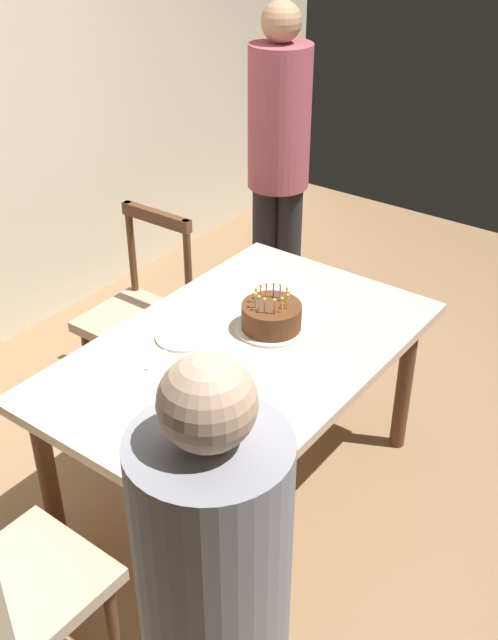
{
  "coord_description": "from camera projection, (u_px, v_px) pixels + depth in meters",
  "views": [
    {
      "loc": [
        -1.9,
        -1.45,
        2.35
      ],
      "look_at": [
        0.05,
        0.0,
        0.85
      ],
      "focal_mm": 42.28,
      "sensor_mm": 36.0,
      "label": 1
    }
  ],
  "objects": [
    {
      "name": "person_guest",
      "position": [
        279.0,
        156.0,
        3.89
      ],
      "size": [
        0.32,
        0.32,
        1.78
      ],
      "color": "#262328",
      "rests_on": "ground"
    },
    {
      "name": "plate_near_celebrant",
      "position": [
        217.0,
        427.0,
        2.46
      ],
      "size": [
        0.22,
        0.22,
        0.01
      ],
      "primitive_type": "cylinder",
      "color": "white",
      "rests_on": "dining_table"
    },
    {
      "name": "chair_spindle_back",
      "position": [
        139.0,
        317.0,
        3.61
      ],
      "size": [
        0.45,
        0.45,
        0.95
      ],
      "color": "tan",
      "rests_on": "ground"
    },
    {
      "name": "birthday_cake",
      "position": [
        271.0,
        318.0,
        2.95
      ],
      "size": [
        0.28,
        0.28,
        0.18
      ],
      "color": "silver",
      "rests_on": "dining_table"
    },
    {
      "name": "fork_near_celebrant",
      "position": [
        188.0,
        456.0,
        2.35
      ],
      "size": [
        0.18,
        0.02,
        0.01
      ],
      "primitive_type": "cube",
      "rotation": [
        0.0,
        0.0,
        -0.01
      ],
      "color": "silver",
      "rests_on": "dining_table"
    },
    {
      "name": "ground",
      "position": [
        242.0,
        491.0,
        3.26
      ],
      "size": [
        6.4,
        6.4,
        0.0
      ],
      "primitive_type": "plane",
      "color": "#93704C"
    },
    {
      "name": "dining_table",
      "position": [
        241.0,
        367.0,
        2.92
      ],
      "size": [
        1.56,
        0.99,
        0.75
      ],
      "color": "beige",
      "rests_on": "ground"
    },
    {
      "name": "person_celebrant",
      "position": [
        215.0,
        626.0,
        1.63
      ],
      "size": [
        0.32,
        0.32,
        1.63
      ],
      "color": "#262328",
      "rests_on": "ground"
    },
    {
      "name": "fork_far_side",
      "position": [
        159.0,
        357.0,
        2.81
      ],
      "size": [
        0.18,
        0.05,
        0.01
      ],
      "primitive_type": "cube",
      "rotation": [
        0.0,
        0.0,
        0.19
      ],
      "color": "silver",
      "rests_on": "dining_table"
    },
    {
      "name": "plate_far_side",
      "position": [
        184.0,
        336.0,
        2.93
      ],
      "size": [
        0.22,
        0.22,
        0.01
      ],
      "primitive_type": "cylinder",
      "color": "white",
      "rests_on": "dining_table"
    }
  ]
}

